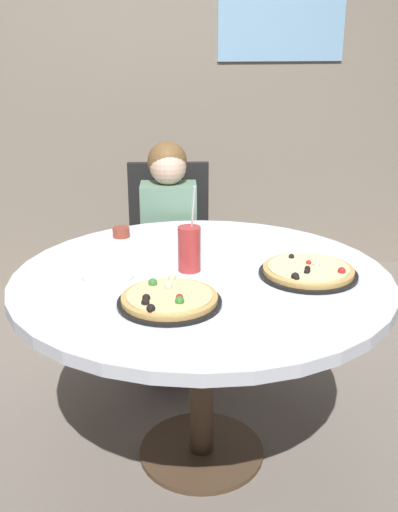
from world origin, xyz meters
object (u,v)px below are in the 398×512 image
at_px(chair_wooden, 169,249).
at_px(pizza_veggie, 169,299).
at_px(pizza_cheese, 308,271).
at_px(plate_small, 108,275).
at_px(soda_cup, 189,249).
at_px(dining_table, 202,297).
at_px(sauce_bowl, 121,232).
at_px(diner_child, 170,271).

relative_size(chair_wooden, pizza_veggie, 2.93).
distance_m(pizza_veggie, pizza_cheese, 0.53).
bearing_deg(chair_wooden, plate_small, -111.11).
relative_size(soda_cup, plate_small, 1.71).
bearing_deg(dining_table, pizza_cheese, -12.90).
xyz_separation_m(pizza_cheese, soda_cup, (-0.39, 0.13, 0.06)).
xyz_separation_m(dining_table, pizza_cheese, (0.36, -0.08, 0.10)).
bearing_deg(soda_cup, plate_small, -178.55).
bearing_deg(sauce_bowl, chair_wooden, 59.03).
xyz_separation_m(diner_child, soda_cup, (-0.02, -0.68, 0.35)).
distance_m(pizza_cheese, soda_cup, 0.42).
bearing_deg(dining_table, pizza_veggie, -123.11).
xyz_separation_m(chair_wooden, pizza_veggie, (-0.16, -1.13, 0.24)).
bearing_deg(sauce_bowl, dining_table, -62.72).
relative_size(pizza_veggie, soda_cup, 1.06).
bearing_deg(diner_child, sauce_bowl, -132.97).
distance_m(pizza_veggie, soda_cup, 0.30).
relative_size(dining_table, soda_cup, 4.29).
xyz_separation_m(chair_wooden, plate_small, (-0.33, -0.87, 0.22)).
bearing_deg(chair_wooden, pizza_cheese, -70.78).
height_order(dining_table, diner_child, diner_child).
height_order(dining_table, pizza_veggie, pizza_veggie).
bearing_deg(pizza_cheese, pizza_veggie, -164.17).
relative_size(chair_wooden, diner_child, 0.88).
bearing_deg(soda_cup, sauce_bowl, 116.11).
relative_size(dining_table, sauce_bowl, 18.82).
bearing_deg(sauce_bowl, plate_small, -99.88).
relative_size(pizza_veggie, pizza_cheese, 0.95).
bearing_deg(chair_wooden, sauce_bowl, -120.97).
bearing_deg(diner_child, pizza_veggie, -98.11).
distance_m(chair_wooden, pizza_veggie, 1.17).
xyz_separation_m(dining_table, chair_wooden, (0.01, 0.91, -0.13)).
xyz_separation_m(pizza_cheese, plate_small, (-0.68, 0.12, -0.01)).
relative_size(pizza_cheese, soda_cup, 1.11).
relative_size(dining_table, diner_child, 1.22).
xyz_separation_m(pizza_veggie, soda_cup, (0.11, 0.27, 0.06)).
bearing_deg(pizza_veggie, soda_cup, 67.63).
relative_size(pizza_veggie, plate_small, 1.80).
bearing_deg(dining_table, diner_child, 90.91).
relative_size(diner_child, sauce_bowl, 15.46).
xyz_separation_m(diner_child, pizza_cheese, (0.37, -0.81, 0.28)).
xyz_separation_m(diner_child, sauce_bowl, (-0.23, -0.25, 0.29)).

